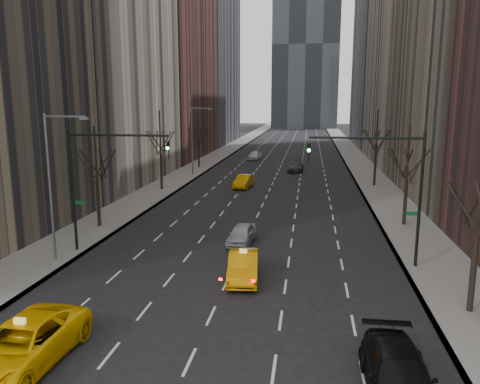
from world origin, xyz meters
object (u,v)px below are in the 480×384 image
at_px(taxi_suv, 22,345).
at_px(taxi_sedan, 243,266).
at_px(silver_sedan_ahead, 242,234).
at_px(parked_suv_black, 399,376).

height_order(taxi_suv, taxi_sedan, taxi_suv).
bearing_deg(silver_sedan_ahead, taxi_suv, -104.33).
bearing_deg(taxi_sedan, taxi_suv, -131.04).
bearing_deg(silver_sedan_ahead, parked_suv_black, -59.67).
relative_size(silver_sedan_ahead, parked_suv_black, 0.74).
xyz_separation_m(silver_sedan_ahead, parked_suv_black, (7.71, -16.51, 0.10)).
height_order(taxi_suv, silver_sedan_ahead, taxi_suv).
distance_m(taxi_suv, taxi_sedan, 12.15).
distance_m(silver_sedan_ahead, parked_suv_black, 18.22).
height_order(silver_sedan_ahead, parked_suv_black, parked_suv_black).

